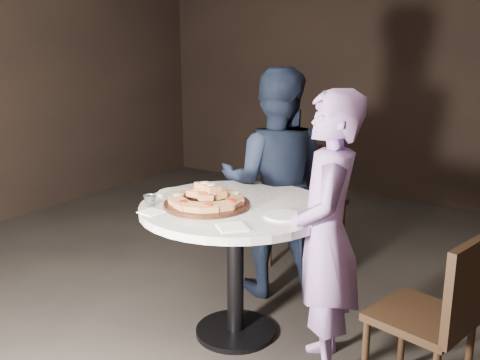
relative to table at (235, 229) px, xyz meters
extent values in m
plane|color=black|center=(-0.08, -0.14, -0.66)|extent=(7.00, 7.00, 0.00)
cylinder|color=black|center=(0.00, 0.00, -0.64)|extent=(0.53, 0.53, 0.03)
cylinder|color=black|center=(0.00, 0.00, -0.25)|extent=(0.11, 0.11, 0.74)
cylinder|color=silver|center=(0.00, 0.00, 0.13)|extent=(1.20, 1.20, 0.04)
cylinder|color=black|center=(-0.11, -0.11, 0.16)|extent=(0.59, 0.59, 0.02)
cube|color=#A66C40|center=(0.05, -0.11, 0.19)|extent=(0.09, 0.11, 0.05)
cylinder|color=#B4280E|center=(0.05, -0.11, 0.21)|extent=(0.05, 0.05, 0.01)
cube|color=#A66C40|center=(0.04, -0.04, 0.19)|extent=(0.12, 0.13, 0.05)
cube|color=#A66C40|center=(-0.01, 0.02, 0.19)|extent=(0.13, 0.13, 0.05)
cylinder|color=beige|center=(-0.01, 0.02, 0.21)|extent=(0.07, 0.07, 0.01)
cube|color=#A66C40|center=(-0.08, 0.05, 0.19)|extent=(0.12, 0.11, 0.05)
cube|color=#A66C40|center=(-0.15, 0.05, 0.19)|extent=(0.11, 0.09, 0.05)
cylinder|color=#B4280E|center=(-0.15, 0.05, 0.21)|extent=(0.05, 0.05, 0.01)
cube|color=#A66C40|center=(-0.22, 0.01, 0.19)|extent=(0.13, 0.13, 0.05)
cube|color=#A66C40|center=(-0.26, -0.04, 0.19)|extent=(0.12, 0.13, 0.05)
cylinder|color=#B4280E|center=(-0.26, -0.04, 0.21)|extent=(0.07, 0.07, 0.01)
cube|color=#A66C40|center=(-0.28, -0.12, 0.19)|extent=(0.09, 0.11, 0.05)
cube|color=#A66C40|center=(-0.26, -0.19, 0.19)|extent=(0.12, 0.13, 0.05)
cylinder|color=beige|center=(-0.26, -0.19, 0.21)|extent=(0.06, 0.06, 0.01)
cube|color=#A66C40|center=(-0.21, -0.25, 0.19)|extent=(0.13, 0.12, 0.05)
cube|color=#A66C40|center=(-0.15, -0.28, 0.19)|extent=(0.12, 0.11, 0.05)
cylinder|color=#B4280E|center=(-0.15, -0.28, 0.21)|extent=(0.06, 0.06, 0.01)
cube|color=#A66C40|center=(-0.07, -0.28, 0.19)|extent=(0.12, 0.10, 0.05)
cube|color=#A66C40|center=(-0.01, -0.24, 0.19)|extent=(0.13, 0.13, 0.05)
cylinder|color=#B4280E|center=(-0.01, -0.24, 0.21)|extent=(0.07, 0.07, 0.01)
cube|color=#A66C40|center=(0.04, -0.19, 0.19)|extent=(0.12, 0.13, 0.05)
cube|color=#A66C40|center=(-0.06, -0.09, 0.22)|extent=(0.09, 0.11, 0.04)
cylinder|color=#2D6B1E|center=(-0.06, -0.09, 0.24)|extent=(0.05, 0.05, 0.01)
cube|color=#A66C40|center=(-0.13, -0.07, 0.22)|extent=(0.10, 0.12, 0.04)
cylinder|color=beige|center=(-0.13, -0.07, 0.24)|extent=(0.06, 0.06, 0.01)
cube|color=#A66C40|center=(-0.16, -0.14, 0.22)|extent=(0.10, 0.08, 0.04)
cylinder|color=orange|center=(-0.16, -0.14, 0.24)|extent=(0.05, 0.05, 0.01)
cube|color=#A66C40|center=(-0.09, -0.16, 0.22)|extent=(0.13, 0.13, 0.04)
cylinder|color=#B4280E|center=(-0.09, -0.16, 0.24)|extent=(0.07, 0.07, 0.01)
cube|color=#A66C40|center=(-0.06, -0.09, 0.22)|extent=(0.12, 0.11, 0.04)
cylinder|color=#2D6B1E|center=(-0.06, -0.09, 0.24)|extent=(0.06, 0.06, 0.01)
cube|color=#A66C40|center=(-0.08, -0.11, 0.26)|extent=(0.12, 0.11, 0.04)
cylinder|color=beige|center=(-0.08, -0.11, 0.28)|extent=(0.06, 0.06, 0.01)
cube|color=#A66C40|center=(-0.14, -0.10, 0.26)|extent=(0.12, 0.11, 0.04)
cylinder|color=beige|center=(-0.14, -0.10, 0.28)|extent=(0.06, 0.06, 0.01)
cylinder|color=white|center=(-0.42, -0.01, 0.16)|extent=(0.24, 0.24, 0.01)
cylinder|color=white|center=(0.33, -0.05, 0.16)|extent=(0.26, 0.26, 0.01)
imported|color=silver|center=(-0.37, -0.29, 0.18)|extent=(0.09, 0.09, 0.07)
cube|color=white|center=(-0.30, -0.37, 0.15)|extent=(0.12, 0.12, 0.01)
cube|color=white|center=(0.20, -0.34, 0.15)|extent=(0.19, 0.19, 0.01)
cube|color=black|center=(-0.11, 1.17, -0.15)|extent=(0.52, 0.52, 0.05)
cube|color=black|center=(-0.13, 0.93, 0.10)|extent=(0.48, 0.09, 0.51)
cylinder|color=black|center=(0.11, 1.35, -0.40)|extent=(0.04, 0.04, 0.51)
cylinder|color=black|center=(-0.29, 1.39, -0.40)|extent=(0.04, 0.04, 0.51)
cylinder|color=black|center=(0.07, 0.94, -0.40)|extent=(0.04, 0.04, 0.51)
cylinder|color=black|center=(-0.33, 0.98, -0.40)|extent=(0.04, 0.04, 0.51)
cube|color=black|center=(1.07, -0.03, -0.22)|extent=(0.49, 0.49, 0.04)
cube|color=black|center=(1.26, -0.08, 0.00)|extent=(0.13, 0.41, 0.44)
cylinder|color=black|center=(0.94, 0.18, -0.44)|extent=(0.04, 0.04, 0.44)
cylinder|color=black|center=(0.85, -0.16, -0.44)|extent=(0.04, 0.04, 0.44)
cylinder|color=black|center=(1.28, 0.10, -0.44)|extent=(0.04, 0.04, 0.44)
imported|color=black|center=(-0.11, 0.65, 0.12)|extent=(0.93, 0.84, 1.55)
imported|color=#856BAD|center=(0.57, -0.03, 0.08)|extent=(0.54, 0.64, 1.48)
camera|label=1|loc=(1.58, -2.41, 1.02)|focal=40.00mm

